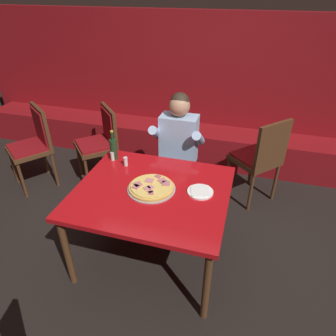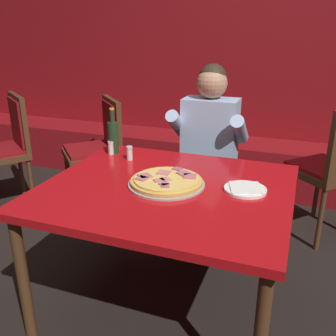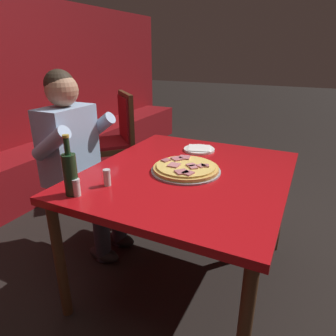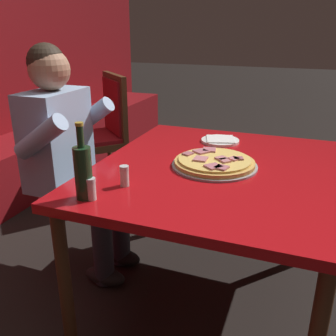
# 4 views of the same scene
# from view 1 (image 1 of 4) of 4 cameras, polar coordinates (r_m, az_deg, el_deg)

# --- Properties ---
(ground_plane) EXTENTS (24.00, 24.00, 0.00)m
(ground_plane) POSITION_cam_1_polar(r_m,az_deg,el_deg) (2.95, -2.68, -15.93)
(ground_plane) COLOR black
(booth_wall_panel) EXTENTS (6.80, 0.16, 1.90)m
(booth_wall_panel) POSITION_cam_1_polar(r_m,az_deg,el_deg) (4.27, 6.62, 15.01)
(booth_wall_panel) COLOR maroon
(booth_wall_panel) RESTS_ON ground_plane
(booth_bench) EXTENTS (6.46, 0.48, 0.46)m
(booth_bench) POSITION_cam_1_polar(r_m,az_deg,el_deg) (4.25, 5.23, 4.50)
(booth_bench) COLOR maroon
(booth_bench) RESTS_ON ground_plane
(main_dining_table) EXTENTS (1.24, 1.08, 0.74)m
(main_dining_table) POSITION_cam_1_polar(r_m,az_deg,el_deg) (2.49, -3.06, -5.54)
(main_dining_table) COLOR #4C2D19
(main_dining_table) RESTS_ON ground_plane
(pizza) EXTENTS (0.39, 0.39, 0.05)m
(pizza) POSITION_cam_1_polar(r_m,az_deg,el_deg) (2.44, -3.18, -3.68)
(pizza) COLOR #9E9EA3
(pizza) RESTS_ON main_dining_table
(plate_white_paper) EXTENTS (0.21, 0.21, 0.02)m
(plate_white_paper) POSITION_cam_1_polar(r_m,az_deg,el_deg) (2.42, 6.16, -4.50)
(plate_white_paper) COLOR white
(plate_white_paper) RESTS_ON main_dining_table
(beer_bottle) EXTENTS (0.07, 0.07, 0.29)m
(beer_bottle) POSITION_cam_1_polar(r_m,az_deg,el_deg) (2.86, -10.35, 3.69)
(beer_bottle) COLOR #19381E
(beer_bottle) RESTS_ON main_dining_table
(shaker_oregano) EXTENTS (0.04, 0.04, 0.09)m
(shaker_oregano) POSITION_cam_1_polar(r_m,az_deg,el_deg) (2.87, -10.52, 2.18)
(shaker_oregano) COLOR silver
(shaker_oregano) RESTS_ON main_dining_table
(shaker_red_pepper_flakes) EXTENTS (0.04, 0.04, 0.09)m
(shaker_red_pepper_flakes) POSITION_cam_1_polar(r_m,az_deg,el_deg) (2.77, -8.07, 1.17)
(shaker_red_pepper_flakes) COLOR silver
(shaker_red_pepper_flakes) RESTS_ON main_dining_table
(diner_seated_blue_shirt) EXTENTS (0.53, 0.53, 1.27)m
(diner_seated_blue_shirt) POSITION_cam_1_polar(r_m,az_deg,el_deg) (3.11, 1.67, 3.59)
(diner_seated_blue_shirt) COLOR black
(diner_seated_blue_shirt) RESTS_ON ground_plane
(dining_chair_by_booth) EXTENTS (0.62, 0.62, 1.01)m
(dining_chair_by_booth) POSITION_cam_1_polar(r_m,az_deg,el_deg) (3.38, 17.31, 2.37)
(dining_chair_by_booth) COLOR #4C2D19
(dining_chair_by_booth) RESTS_ON ground_plane
(dining_chair_near_right) EXTENTS (0.62, 0.62, 0.94)m
(dining_chair_near_right) POSITION_cam_1_polar(r_m,az_deg,el_deg) (3.73, -12.65, 5.37)
(dining_chair_near_right) COLOR #4C2D19
(dining_chair_near_right) RESTS_ON ground_plane
(dining_chair_far_left) EXTENTS (0.62, 0.62, 0.98)m
(dining_chair_far_left) POSITION_cam_1_polar(r_m,az_deg,el_deg) (3.89, -24.15, 4.65)
(dining_chair_far_left) COLOR #4C2D19
(dining_chair_far_left) RESTS_ON ground_plane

